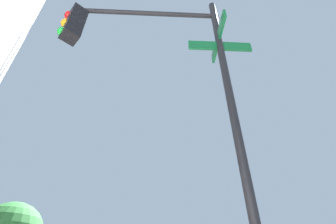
# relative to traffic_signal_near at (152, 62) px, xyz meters

# --- Properties ---
(traffic_signal_near) EXTENTS (2.28, 2.63, 6.13)m
(traffic_signal_near) POSITION_rel_traffic_signal_near_xyz_m (0.00, 0.00, 0.00)
(traffic_signal_near) COLOR black
(traffic_signal_near) RESTS_ON ground_plane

